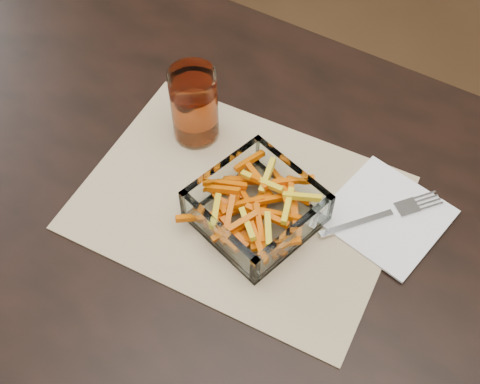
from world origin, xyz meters
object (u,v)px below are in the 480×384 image
Objects in this scene: tumbler at (195,107)px; fork at (385,214)px; dining_table at (313,309)px; glass_bowl at (256,209)px.

fork is at bearing 1.23° from tumbler.
glass_bowl is at bearing 160.98° from dining_table.
dining_table is at bearing -64.66° from fork.
tumbler is 0.80× the size of fork.
glass_bowl is at bearing -29.38° from tumbler.
glass_bowl reaches higher than dining_table.
glass_bowl is 1.18× the size of fork.
fork is (0.16, 0.10, -0.02)m from glass_bowl.
fork is (0.32, 0.01, -0.05)m from tumbler.
dining_table is at bearing -25.12° from tumbler.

